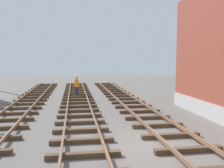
{
  "coord_description": "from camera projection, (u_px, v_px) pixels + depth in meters",
  "views": [
    {
      "loc": [
        -2.66,
        -8.52,
        3.23
      ],
      "look_at": [
        0.17,
        9.56,
        1.41
      ],
      "focal_mm": 38.97,
      "sensor_mm": 36.0,
      "label": 1
    }
  ],
  "objects": [
    {
      "name": "ground_plane",
      "position": [
        147.0,
        146.0,
        9.1
      ],
      "size": [
        80.0,
        80.0,
        0.0
      ],
      "primitive_type": "plane",
      "color": "#605B56"
    },
    {
      "name": "track_near_building",
      "position": [
        179.0,
        141.0,
        9.29
      ],
      "size": [
        2.5,
        48.28,
        0.32
      ],
      "color": "#4C3826",
      "rests_on": "ground"
    },
    {
      "name": "track_centre",
      "position": [
        83.0,
        147.0,
        8.72
      ],
      "size": [
        2.5,
        48.28,
        0.32
      ],
      "color": "#4C3826",
      "rests_on": "ground"
    },
    {
      "name": "track_worker_foreground",
      "position": [
        77.0,
        86.0,
        21.47
      ],
      "size": [
        0.4,
        0.4,
        1.87
      ],
      "color": "#262D4C",
      "rests_on": "ground"
    }
  ]
}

